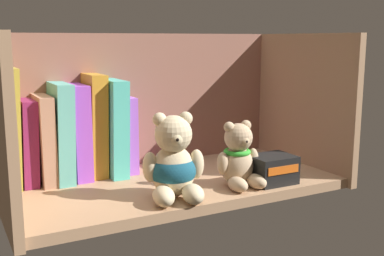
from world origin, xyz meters
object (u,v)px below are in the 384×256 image
Objects in this scene: book_2 at (43,138)px; book_5 at (93,125)px; teddy_bear_larger at (174,165)px; small_product_box at (272,169)px; book_1 at (27,142)px; teddy_bear_smaller at (239,159)px; book_7 at (125,133)px; book_0 at (11,127)px; book_4 at (76,131)px; book_3 at (59,131)px; book_6 at (110,126)px.

book_5 is at bearing 0.00° from book_2.
teddy_bear_larger is 1.83× the size of small_product_box.
book_1 is 1.31× the size of teddy_bear_smaller.
book_7 is 1.91× the size of small_product_box.
book_4 is (12.81, 0.00, -1.88)cm from book_0.
teddy_bear_larger is (15.53, -21.82, -3.81)cm from book_3.
book_0 is 1.42× the size of book_7.
small_product_box is at bearing -34.41° from book_4.
book_6 is at bearing 0.00° from book_0.
book_1 is 0.85× the size of book_3.
book_3 reaches higher than book_1.
book_0 reaches higher than book_4.
book_6 is 29.01cm from teddy_bear_smaller.
book_0 is 23.64cm from book_7.
book_0 reaches higher than book_5.
book_1 is at bearing 135.11° from teddy_bear_larger.
book_1 is at bearing 149.41° from teddy_bear_smaller.
book_0 is 1.08× the size of book_5.
book_0 is 1.80× the size of teddy_bear_smaller.
teddy_bear_larger is at bearing 177.18° from small_product_box.
small_product_box is at bearing -29.59° from book_2.
book_6 reaches higher than small_product_box.
teddy_bear_smaller is at bearing -43.40° from book_5.
book_3 reaches higher than book_2.
book_4 is at bearing 180.00° from book_7.
book_4 is 41.08cm from small_product_box.
book_6 is 2.36× the size of small_product_box.
book_6 is at bearing 0.00° from book_2.
book_0 is 1.48× the size of teddy_bear_larger.
book_0 is at bearing 180.00° from book_1.
small_product_box is at bearing -2.82° from teddy_bear_larger.
book_7 is at bearing 0.00° from book_6.
book_0 is at bearing 138.58° from teddy_bear_larger.
book_3 is at bearing 180.00° from book_6.
book_7 is (20.56, 0.00, -0.25)cm from book_1.
book_0 is 12.95cm from book_4.
book_0 is at bearing 180.00° from book_2.
teddy_bear_smaller is at bearing 1.53° from teddy_bear_larger.
book_1 is at bearing 180.00° from book_5.
teddy_bear_larger is at bearing -41.42° from book_0.
book_2 is 14.26cm from book_6.
book_3 is (3.30, 0.00, 1.14)cm from book_2.
book_6 reaches higher than teddy_bear_smaller.
teddy_bear_larger is (8.31, -21.82, -4.55)cm from book_5.
book_3 is 1.55× the size of teddy_bear_smaller.
book_3 is 44.09cm from small_product_box.
book_3 is 3.61cm from book_4.
teddy_bear_smaller is (36.27, -21.44, -2.97)cm from book_1.
book_1 is 0.96× the size of book_2.
book_0 reaches higher than book_2.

